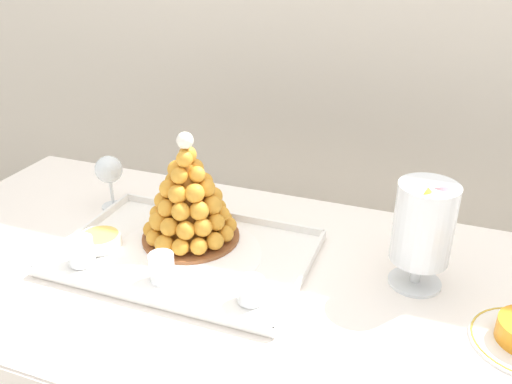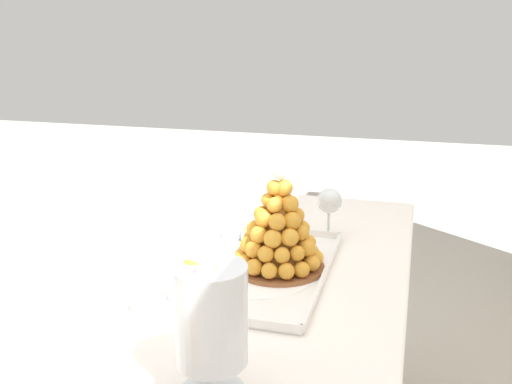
% 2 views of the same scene
% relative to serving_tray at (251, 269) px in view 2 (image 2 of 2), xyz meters
% --- Properties ---
extents(buffet_table, '(1.69, 0.77, 0.76)m').
position_rel_serving_tray_xyz_m(buffet_table, '(0.16, -0.01, -0.10)').
color(buffet_table, brown).
rests_on(buffet_table, ground_plane).
extents(serving_tray, '(0.54, 0.37, 0.02)m').
position_rel_serving_tray_xyz_m(serving_tray, '(0.00, 0.00, 0.00)').
color(serving_tray, white).
rests_on(serving_tray, buffet_table).
extents(croquembouche, '(0.22, 0.22, 0.26)m').
position_rel_serving_tray_xyz_m(croquembouche, '(-0.02, 0.06, 0.10)').
color(croquembouche, brown).
rests_on(croquembouche, serving_tray).
extents(dessert_cup_left, '(0.06, 0.06, 0.06)m').
position_rel_serving_tray_xyz_m(dessert_cup_left, '(-0.19, -0.11, 0.03)').
color(dessert_cup_left, silver).
rests_on(dessert_cup_left, serving_tray).
extents(dessert_cup_mid_left, '(0.05, 0.05, 0.06)m').
position_rel_serving_tray_xyz_m(dessert_cup_mid_left, '(-0.00, -0.10, 0.03)').
color(dessert_cup_mid_left, silver).
rests_on(dessert_cup_mid_left, serving_tray).
extents(dessert_cup_centre, '(0.05, 0.05, 0.05)m').
position_rel_serving_tray_xyz_m(dessert_cup_centre, '(0.19, -0.10, 0.02)').
color(dessert_cup_centre, silver).
rests_on(dessert_cup_centre, serving_tray).
extents(creme_brulee_ramekin, '(0.09, 0.09, 0.03)m').
position_rel_serving_tray_xyz_m(creme_brulee_ramekin, '(-0.20, -0.04, 0.02)').
color(creme_brulee_ramekin, white).
rests_on(creme_brulee_ramekin, serving_tray).
extents(macaron_goblet, '(0.12, 0.12, 0.23)m').
position_rel_serving_tray_xyz_m(macaron_goblet, '(0.48, 0.08, 0.13)').
color(macaron_goblet, white).
rests_on(macaron_goblet, buffet_table).
extents(wine_glass, '(0.07, 0.07, 0.14)m').
position_rel_serving_tray_xyz_m(wine_glass, '(-0.29, 0.14, 0.10)').
color(wine_glass, silver).
rests_on(wine_glass, buffet_table).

